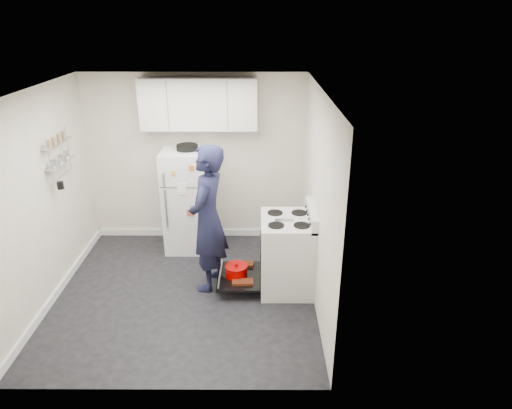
{
  "coord_description": "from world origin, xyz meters",
  "views": [
    {
      "loc": [
        0.91,
        -4.85,
        3.29
      ],
      "look_at": [
        0.89,
        0.37,
        1.05
      ],
      "focal_mm": 32.0,
      "sensor_mm": 36.0,
      "label": 1
    }
  ],
  "objects_px": {
    "refrigerator": "(190,199)",
    "person": "(208,219)",
    "open_oven_door": "(238,274)",
    "electric_range": "(286,254)"
  },
  "relations": [
    {
      "from": "electric_range",
      "to": "person",
      "type": "bearing_deg",
      "value": 177.62
    },
    {
      "from": "person",
      "to": "electric_range",
      "type": "bearing_deg",
      "value": 101.63
    },
    {
      "from": "open_oven_door",
      "to": "refrigerator",
      "type": "distance_m",
      "value": 1.44
    },
    {
      "from": "electric_range",
      "to": "refrigerator",
      "type": "bearing_deg",
      "value": 140.49
    },
    {
      "from": "open_oven_door",
      "to": "refrigerator",
      "type": "height_order",
      "value": "refrigerator"
    },
    {
      "from": "open_oven_door",
      "to": "person",
      "type": "bearing_deg",
      "value": 173.01
    },
    {
      "from": "open_oven_door",
      "to": "person",
      "type": "relative_size",
      "value": 0.38
    },
    {
      "from": "refrigerator",
      "to": "electric_range",
      "type": "bearing_deg",
      "value": -39.51
    },
    {
      "from": "person",
      "to": "refrigerator",
      "type": "bearing_deg",
      "value": -146.75
    },
    {
      "from": "refrigerator",
      "to": "person",
      "type": "relative_size",
      "value": 0.84
    }
  ]
}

